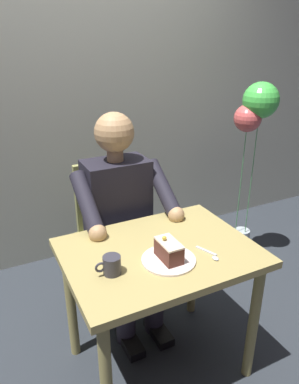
{
  "coord_description": "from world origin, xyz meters",
  "views": [
    {
      "loc": [
        0.67,
        1.24,
        1.6
      ],
      "look_at": [
        0.0,
        -0.1,
        0.96
      ],
      "focal_mm": 33.6,
      "sensor_mm": 36.0,
      "label": 1
    }
  ],
  "objects_px": {
    "chair": "(113,229)",
    "dining_table": "(159,268)",
    "balloon_display": "(254,127)",
    "coffee_cup": "(111,265)",
    "seated_person": "(122,218)",
    "cake_slice": "(169,250)",
    "dessert_spoon": "(211,255)"
  },
  "relations": [
    {
      "from": "chair",
      "to": "dining_table",
      "type": "bearing_deg",
      "value": 90.0
    },
    {
      "from": "dining_table",
      "to": "chair",
      "type": "bearing_deg",
      "value": -90.0
    },
    {
      "from": "balloon_display",
      "to": "coffee_cup",
      "type": "bearing_deg",
      "value": 27.43
    },
    {
      "from": "dining_table",
      "to": "seated_person",
      "type": "height_order",
      "value": "seated_person"
    },
    {
      "from": "dining_table",
      "to": "cake_slice",
      "type": "height_order",
      "value": "cake_slice"
    },
    {
      "from": "chair",
      "to": "seated_person",
      "type": "relative_size",
      "value": 0.73
    },
    {
      "from": "seated_person",
      "to": "balloon_display",
      "type": "bearing_deg",
      "value": -171.11
    },
    {
      "from": "coffee_cup",
      "to": "dessert_spoon",
      "type": "distance_m",
      "value": 0.45
    },
    {
      "from": "coffee_cup",
      "to": "seated_person",
      "type": "bearing_deg",
      "value": -116.82
    },
    {
      "from": "dining_table",
      "to": "coffee_cup",
      "type": "relative_size",
      "value": 7.92
    },
    {
      "from": "cake_slice",
      "to": "dessert_spoon",
      "type": "relative_size",
      "value": 0.99
    },
    {
      "from": "dining_table",
      "to": "seated_person",
      "type": "xyz_separation_m",
      "value": [
        0.0,
        -0.45,
        0.06
      ]
    },
    {
      "from": "dining_table",
      "to": "dessert_spoon",
      "type": "xyz_separation_m",
      "value": [
        -0.18,
        0.15,
        0.11
      ]
    },
    {
      "from": "dining_table",
      "to": "dessert_spoon",
      "type": "bearing_deg",
      "value": 140.9
    },
    {
      "from": "dining_table",
      "to": "seated_person",
      "type": "relative_size",
      "value": 0.7
    },
    {
      "from": "chair",
      "to": "balloon_display",
      "type": "distance_m",
      "value": 1.18
    },
    {
      "from": "dessert_spoon",
      "to": "chair",
      "type": "bearing_deg",
      "value": -76.7
    },
    {
      "from": "seated_person",
      "to": "dessert_spoon",
      "type": "relative_size",
      "value": 8.81
    },
    {
      "from": "cake_slice",
      "to": "coffee_cup",
      "type": "bearing_deg",
      "value": -5.72
    },
    {
      "from": "seated_person",
      "to": "balloon_display",
      "type": "height_order",
      "value": "balloon_display"
    },
    {
      "from": "dining_table",
      "to": "chair",
      "type": "height_order",
      "value": "chair"
    },
    {
      "from": "dining_table",
      "to": "chair",
      "type": "relative_size",
      "value": 0.96
    },
    {
      "from": "dining_table",
      "to": "balloon_display",
      "type": "relative_size",
      "value": 0.65
    },
    {
      "from": "chair",
      "to": "seated_person",
      "type": "bearing_deg",
      "value": 90.0
    },
    {
      "from": "dining_table",
      "to": "seated_person",
      "type": "distance_m",
      "value": 0.45
    },
    {
      "from": "seated_person",
      "to": "dessert_spoon",
      "type": "bearing_deg",
      "value": 106.96
    },
    {
      "from": "cake_slice",
      "to": "seated_person",
      "type": "bearing_deg",
      "value": -90.87
    },
    {
      "from": "dessert_spoon",
      "to": "cake_slice",
      "type": "bearing_deg",
      "value": -14.87
    },
    {
      "from": "dining_table",
      "to": "balloon_display",
      "type": "height_order",
      "value": "balloon_display"
    },
    {
      "from": "coffee_cup",
      "to": "balloon_display",
      "type": "relative_size",
      "value": 0.08
    },
    {
      "from": "dessert_spoon",
      "to": "balloon_display",
      "type": "bearing_deg",
      "value": -138.99
    },
    {
      "from": "seated_person",
      "to": "cake_slice",
      "type": "xyz_separation_m",
      "value": [
        0.01,
        0.55,
        0.1
      ]
    }
  ]
}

